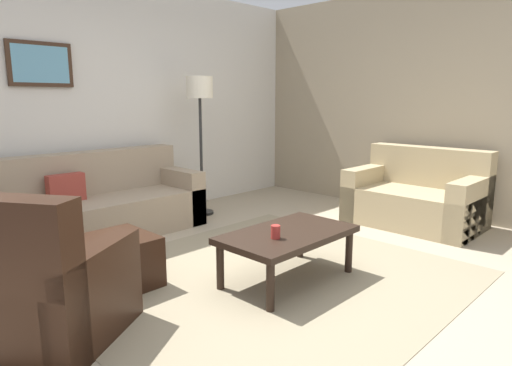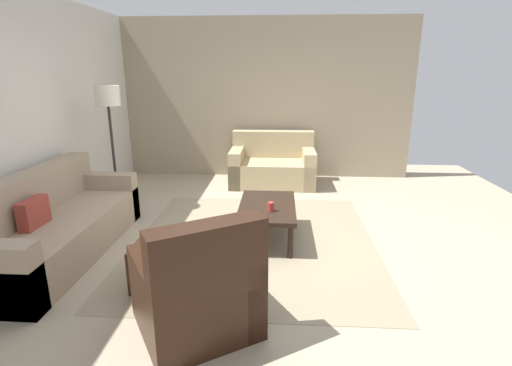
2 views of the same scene
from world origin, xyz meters
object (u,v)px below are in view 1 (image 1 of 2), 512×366
Objects in this scene: cup at (276,232)px; framed_artwork at (41,64)px; armchair_leather at (41,295)px; couch_main at (90,209)px; ottoman at (115,262)px; couch_loveseat at (418,199)px; lamp_standing at (200,102)px; coffee_table at (288,238)px.

framed_artwork is (-0.59, 2.70, 1.33)m from cup.
armchair_leather is 2.82m from framed_artwork.
framed_artwork is at bearing 120.10° from couch_main.
ottoman is 1.27m from cup.
cup is (-2.54, -0.03, 0.17)m from couch_loveseat.
lamp_standing is (-1.48, 2.15, 1.11)m from couch_loveseat.
armchair_leather reaches higher than couch_loveseat.
framed_artwork is at bearing 139.58° from couch_loveseat.
couch_loveseat is (2.90, -2.27, -0.00)m from couch_main.
couch_loveseat is at bearing -38.07° from couch_main.
couch_main reaches higher than coffee_table.
ottoman is at bearing 131.79° from cup.
cup is at bearing -179.24° from couch_loveseat.
framed_artwork reaches higher than lamp_standing.
cup is (0.83, -0.93, 0.26)m from ottoman.
framed_artwork is at bearing 106.61° from coffee_table.
cup reaches higher than coffee_table.
couch_main is 1.80m from lamp_standing.
couch_loveseat is 2.34m from coffee_table.
ottoman is at bearing -97.58° from framed_artwork.
armchair_leather is 1.00× the size of coffee_table.
framed_artwork reaches higher than couch_main.
ottoman is 0.33× the size of lamp_standing.
ottoman is 2.39m from framed_artwork.
framed_artwork is (-0.79, 2.65, 1.43)m from coffee_table.
coffee_table is 1.73× the size of framed_artwork.
ottoman is (0.70, 0.44, -0.11)m from armchair_leather.
armchair_leather is 1.79m from coffee_table.
armchair_leather is at bearing 162.32° from cup.
ottoman is at bearing -146.20° from lamp_standing.
couch_loveseat reaches higher than coffee_table.
cup is at bearing -115.73° from lamp_standing.
couch_loveseat is at bearing -6.37° from armchair_leather.
couch_main is 1.61× the size of couch_loveseat.
couch_main is 3.68m from couch_loveseat.
coffee_table is at bearing 179.70° from couch_loveseat.
cup is at bearing -77.64° from framed_artwork.
couch_loveseat reaches higher than cup.
couch_main is 4.10× the size of ottoman.
coffee_table is 3.12m from framed_artwork.
framed_artwork reaches higher than cup.
cup is at bearing -48.21° from ottoman.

